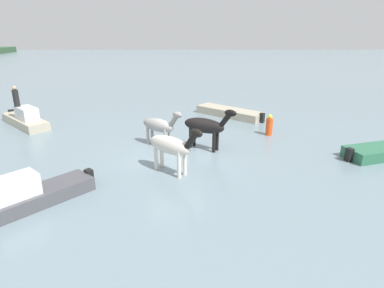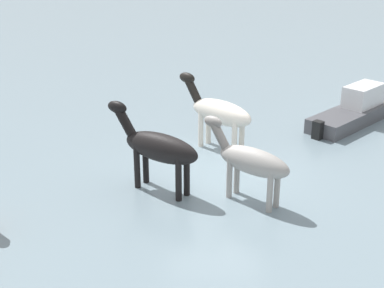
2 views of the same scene
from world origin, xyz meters
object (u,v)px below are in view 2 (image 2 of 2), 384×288
(horse_chestnut_trailing, at_px, (219,112))
(horse_dark_mare, at_px, (158,147))
(horse_rear_stallion, at_px, (251,161))
(boat_motor_center, at_px, (355,113))

(horse_chestnut_trailing, bearing_deg, horse_dark_mare, 101.45)
(horse_rear_stallion, xyz_separation_m, horse_chestnut_trailing, (-3.13, -0.75, 0.10))
(horse_chestnut_trailing, height_order, boat_motor_center, horse_chestnut_trailing)
(horse_rear_stallion, xyz_separation_m, horse_dark_mare, (-0.46, -2.19, 0.11))
(boat_motor_center, bearing_deg, horse_chestnut_trailing, 162.32)
(horse_rear_stallion, relative_size, horse_chestnut_trailing, 0.94)
(horse_chestnut_trailing, bearing_deg, horse_rear_stallion, 143.29)
(boat_motor_center, bearing_deg, horse_rear_stallion, -170.61)
(horse_dark_mare, height_order, horse_chestnut_trailing, horse_dark_mare)
(horse_rear_stallion, xyz_separation_m, boat_motor_center, (-5.69, 3.71, -0.73))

